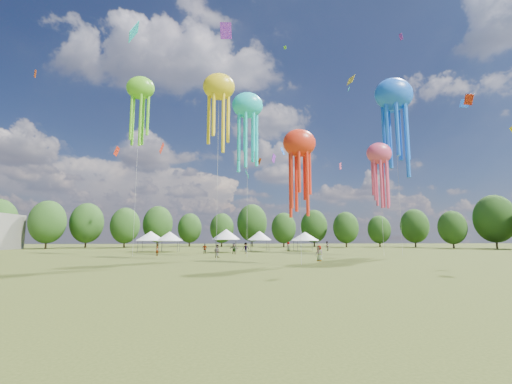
{
  "coord_description": "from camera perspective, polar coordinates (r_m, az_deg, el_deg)",
  "views": [
    {
      "loc": [
        -4.44,
        -10.41,
        2.56
      ],
      "look_at": [
        -1.98,
        15.0,
        6.0
      ],
      "focal_mm": 24.07,
      "sensor_mm": 36.0,
      "label": 1
    }
  ],
  "objects": [
    {
      "name": "ground",
      "position": [
        11.6,
        18.27,
        -20.05
      ],
      "size": [
        300.0,
        300.0,
        0.0
      ],
      "primitive_type": "plane",
      "color": "#384416",
      "rests_on": "ground"
    },
    {
      "name": "spectator_near",
      "position": [
        45.9,
        -6.51,
        -9.75
      ],
      "size": [
        1.05,
        1.01,
        1.71
      ],
      "primitive_type": "imported",
      "rotation": [
        0.0,
        0.0,
        2.53
      ],
      "color": "gray",
      "rests_on": "ground"
    },
    {
      "name": "spectators_far",
      "position": [
        58.99,
        1.69,
        -9.29
      ],
      "size": [
        31.56,
        32.17,
        1.91
      ],
      "color": "gray",
      "rests_on": "ground"
    },
    {
      "name": "festival_tents",
      "position": [
        66.52,
        -5.08,
        -7.25
      ],
      "size": [
        35.57,
        10.44,
        4.23
      ],
      "color": "#47474C",
      "rests_on": "ground"
    },
    {
      "name": "show_kites",
      "position": [
        52.29,
        10.23,
        11.75
      ],
      "size": [
        45.09,
        20.49,
        28.21
      ],
      "color": "yellow",
      "rests_on": "ground"
    },
    {
      "name": "small_kites",
      "position": [
        60.45,
        1.04,
        19.54
      ],
      "size": [
        74.87,
        63.25,
        43.47
      ],
      "color": "yellow",
      "rests_on": "ground"
    },
    {
      "name": "treeline",
      "position": [
        73.03,
        -5.08,
        -4.52
      ],
      "size": [
        201.57,
        95.24,
        13.43
      ],
      "color": "#38281C",
      "rests_on": "ground"
    }
  ]
}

